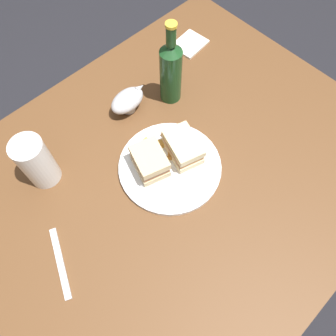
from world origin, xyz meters
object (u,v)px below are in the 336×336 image
Objects in this scene: napkin at (190,44)px; fork at (60,263)px; plate at (170,167)px; gravy_boat at (128,100)px; sandwich_half_left at (183,147)px; pint_glass at (38,164)px; sandwich_half_right at (150,161)px; cider_bottle at (171,71)px.

fork is (0.76, 0.31, -0.00)m from napkin.
gravy_boat reaches higher than plate.
gravy_boat is (-0.05, -0.24, 0.03)m from plate.
sandwich_half_left is at bearing 42.02° from napkin.
pint_glass reaches higher than sandwich_half_left.
sandwich_half_right reaches higher than fork.
fork is (0.43, 0.01, -0.04)m from sandwich_half_left.
sandwich_half_right is 1.08× the size of napkin.
gravy_boat is (-0.32, -0.02, -0.03)m from pint_glass.
pint_glass is 0.32m from gravy_boat.
gravy_boat is 0.34m from napkin.
fork is (0.43, 0.24, -0.04)m from gravy_boat.
cider_bottle is 1.51× the size of fork.
pint_glass is 0.26m from fork.
sandwich_half_right is at bearing 65.27° from gravy_boat.
napkin is at bearing -150.24° from cider_bottle.
sandwich_half_left is 0.49× the size of cider_bottle.
sandwich_half_right is at bearing -38.31° from plate.
plate is 0.24m from gravy_boat.
fork is at bearing 1.38° from sandwich_half_left.
gravy_boat is at bearing -22.03° from cider_bottle.
sandwich_half_left is at bearing 90.96° from gravy_boat.
fork is at bearing 6.78° from sandwich_half_right.
plate reaches higher than fork.
plate is at bearing 113.36° from fork.
plate is 0.38m from fork.
cider_bottle reaches higher than fork.
plate is 2.41× the size of sandwich_half_right.
fork is (0.38, 0.01, -0.00)m from plate.
fork is (0.33, 0.04, -0.04)m from sandwich_half_right.
fork is at bearing 63.90° from pint_glass.
sandwich_half_left reaches higher than napkin.
sandwich_half_right is 0.75× the size of pint_glass.
pint_glass reaches higher than napkin.
sandwich_half_right is at bearing 34.18° from cider_bottle.
cider_bottle is (-0.13, 0.05, 0.07)m from gravy_boat.
cider_bottle reaches higher than sandwich_half_right.
plate is 2.61× the size of napkin.
plate is at bearing 141.69° from sandwich_half_right.
pint_glass reaches higher than gravy_boat.
fork is at bearing 18.91° from cider_bottle.
napkin is (-0.65, -0.08, -0.07)m from pint_glass.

